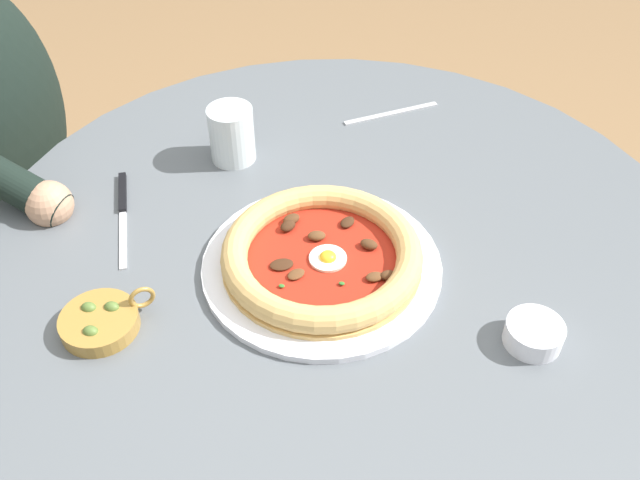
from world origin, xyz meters
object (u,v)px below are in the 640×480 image
at_px(pizza_on_plate, 322,257).
at_px(olive_pan, 101,321).
at_px(dining_table, 338,304).
at_px(diner_person, 6,209).
at_px(fork_utensil, 391,113).
at_px(ramekin_capers, 534,333).
at_px(water_glass, 232,138).
at_px(steak_knife, 123,205).

bearing_deg(pizza_on_plate, olive_pan, -143.95).
bearing_deg(dining_table, diner_person, 169.77).
bearing_deg(fork_utensil, ramekin_capers, -59.97).
relative_size(pizza_on_plate, water_glass, 3.56).
distance_m(pizza_on_plate, water_glass, 0.29).
height_order(dining_table, water_glass, water_glass).
relative_size(olive_pan, diner_person, 0.09).
relative_size(dining_table, pizza_on_plate, 3.20).
distance_m(water_glass, ramekin_capers, 0.55).
xyz_separation_m(water_glass, diner_person, (-0.49, -0.02, -0.25)).
relative_size(dining_table, steak_knife, 5.43).
xyz_separation_m(pizza_on_plate, fork_utensil, (0.02, 0.40, -0.02)).
bearing_deg(water_glass, olive_pan, -95.17).
height_order(dining_table, pizza_on_plate, pizza_on_plate).
xyz_separation_m(water_glass, fork_utensil, (0.22, 0.19, -0.04)).
relative_size(ramekin_capers, olive_pan, 0.67).
xyz_separation_m(pizza_on_plate, water_glass, (-0.20, 0.21, 0.02)).
distance_m(pizza_on_plate, ramekin_capers, 0.29).
bearing_deg(fork_utensil, water_glass, -138.94).
xyz_separation_m(water_glass, ramekin_capers, (0.49, -0.26, -0.02)).
bearing_deg(water_glass, dining_table, -33.79).
bearing_deg(ramekin_capers, fork_utensil, 120.03).
distance_m(ramekin_capers, diner_person, 1.03).
xyz_separation_m(dining_table, pizza_on_plate, (-0.01, -0.06, 0.16)).
xyz_separation_m(olive_pan, diner_person, (-0.45, 0.36, -0.22)).
distance_m(dining_table, ramekin_capers, 0.34).
bearing_deg(diner_person, water_glass, 1.89).
height_order(pizza_on_plate, fork_utensil, pizza_on_plate).
xyz_separation_m(dining_table, water_glass, (-0.21, 0.14, 0.18)).
relative_size(ramekin_capers, fork_utensil, 0.48).
height_order(pizza_on_plate, ramekin_capers, pizza_on_plate).
height_order(water_glass, fork_utensil, water_glass).
bearing_deg(diner_person, ramekin_capers, -14.11).
bearing_deg(steak_knife, pizza_on_plate, -8.22).
relative_size(dining_table, olive_pan, 9.82).
xyz_separation_m(dining_table, steak_knife, (-0.33, -0.02, 0.14)).
bearing_deg(fork_utensil, pizza_on_plate, -92.73).
bearing_deg(ramekin_capers, diner_person, 165.89).
height_order(water_glass, steak_knife, water_glass).
bearing_deg(pizza_on_plate, fork_utensil, 87.27).
distance_m(water_glass, fork_utensil, 0.30).
relative_size(pizza_on_plate, steak_knife, 1.69).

